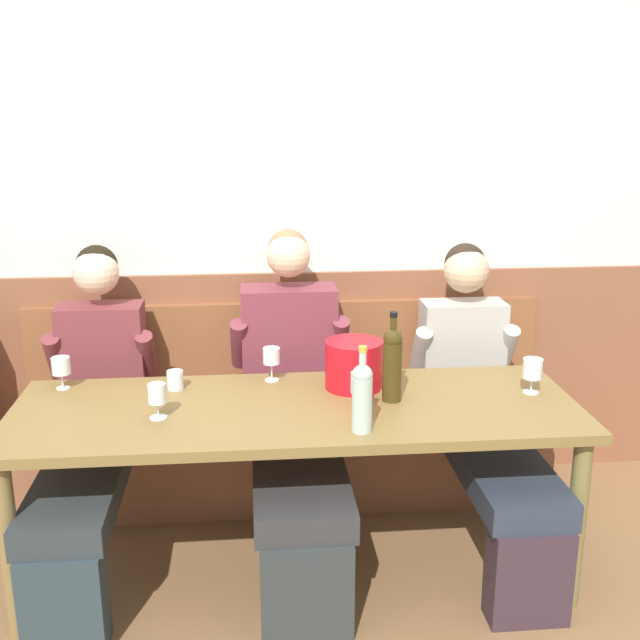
# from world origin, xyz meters

# --- Properties ---
(ground_plane) EXTENTS (6.80, 6.80, 0.02)m
(ground_plane) POSITION_xyz_m (0.00, 0.00, -0.01)
(ground_plane) COLOR brown
(ground_plane) RESTS_ON ground
(room_wall_back) EXTENTS (6.80, 0.08, 2.80)m
(room_wall_back) POSITION_xyz_m (0.00, 1.09, 1.40)
(room_wall_back) COLOR silver
(room_wall_back) RESTS_ON ground
(wood_wainscot_panel) EXTENTS (6.80, 0.03, 1.08)m
(wood_wainscot_panel) POSITION_xyz_m (0.00, 1.04, 0.54)
(wood_wainscot_panel) COLOR brown
(wood_wainscot_panel) RESTS_ON ground
(wall_bench) EXTENTS (2.50, 0.42, 0.94)m
(wall_bench) POSITION_xyz_m (0.00, 0.83, 0.28)
(wall_bench) COLOR brown
(wall_bench) RESTS_ON ground
(dining_table) EXTENTS (2.20, 0.76, 0.74)m
(dining_table) POSITION_xyz_m (0.00, 0.17, 0.66)
(dining_table) COLOR brown
(dining_table) RESTS_ON ground
(person_right_seat) EXTENTS (0.48, 1.20, 1.27)m
(person_right_seat) POSITION_xyz_m (-0.85, 0.48, 0.62)
(person_right_seat) COLOR #29373E
(person_right_seat) RESTS_ON ground
(person_center_left_seat) EXTENTS (0.54, 1.19, 1.33)m
(person_center_left_seat) POSITION_xyz_m (0.01, 0.49, 0.63)
(person_center_left_seat) COLOR #2B3233
(person_center_left_seat) RESTS_ON ground
(person_left_seat) EXTENTS (0.49, 1.20, 1.25)m
(person_left_seat) POSITION_xyz_m (0.83, 0.47, 0.61)
(person_left_seat) COLOR #362731
(person_left_seat) RESTS_ON ground
(ice_bucket) EXTENTS (0.24, 0.24, 0.20)m
(ice_bucket) POSITION_xyz_m (0.25, 0.35, 0.84)
(ice_bucket) COLOR red
(ice_bucket) RESTS_ON dining_table
(wine_bottle_clear_water) EXTENTS (0.07, 0.07, 0.32)m
(wine_bottle_clear_water) POSITION_xyz_m (0.22, -0.09, 0.88)
(wine_bottle_clear_water) COLOR #ACC9BF
(wine_bottle_clear_water) RESTS_ON dining_table
(wine_bottle_green_tall) EXTENTS (0.08, 0.08, 0.36)m
(wine_bottle_green_tall) POSITION_xyz_m (0.38, 0.20, 0.90)
(wine_bottle_green_tall) COLOR #3B2F10
(wine_bottle_green_tall) RESTS_ON dining_table
(wine_glass_center_rear) EXTENTS (0.08, 0.08, 0.14)m
(wine_glass_center_rear) POSITION_xyz_m (0.96, 0.22, 0.84)
(wine_glass_center_rear) COLOR silver
(wine_glass_center_rear) RESTS_ON dining_table
(wine_glass_mid_right) EXTENTS (0.07, 0.07, 0.15)m
(wine_glass_mid_right) POSITION_xyz_m (0.24, 0.11, 0.84)
(wine_glass_mid_right) COLOR silver
(wine_glass_mid_right) RESTS_ON dining_table
(wine_glass_near_bucket) EXTENTS (0.07, 0.07, 0.13)m
(wine_glass_near_bucket) POSITION_xyz_m (-0.52, 0.10, 0.83)
(wine_glass_near_bucket) COLOR silver
(wine_glass_near_bucket) RESTS_ON dining_table
(wine_glass_center_front) EXTENTS (0.08, 0.08, 0.13)m
(wine_glass_center_front) POSITION_xyz_m (-0.95, 0.45, 0.83)
(wine_glass_center_front) COLOR silver
(wine_glass_center_front) RESTS_ON dining_table
(wine_glass_right_end) EXTENTS (0.07, 0.07, 0.14)m
(wine_glass_right_end) POSITION_xyz_m (-0.09, 0.47, 0.84)
(wine_glass_right_end) COLOR silver
(wine_glass_right_end) RESTS_ON dining_table
(water_tumbler_right) EXTENTS (0.07, 0.07, 0.08)m
(water_tumbler_right) POSITION_xyz_m (-0.48, 0.40, 0.78)
(water_tumbler_right) COLOR silver
(water_tumbler_right) RESTS_ON dining_table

